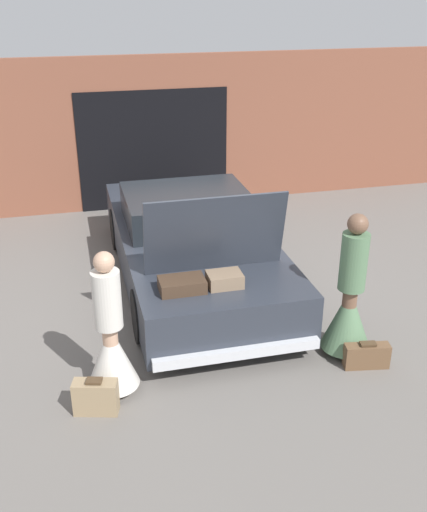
{
  "coord_description": "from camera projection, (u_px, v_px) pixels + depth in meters",
  "views": [
    {
      "loc": [
        -1.59,
        -7.62,
        3.98
      ],
      "look_at": [
        0.0,
        -1.28,
        0.96
      ],
      "focal_mm": 42.0,
      "sensor_mm": 36.0,
      "label": 1
    }
  ],
  "objects": [
    {
      "name": "person_right",
      "position": [
        349.0,
        305.0,
        6.79
      ],
      "size": [
        0.58,
        0.58,
        1.73
      ],
      "rotation": [
        0.0,
        0.0,
        1.65
      ],
      "color": "brown",
      "rests_on": "ground_plane"
    },
    {
      "name": "car",
      "position": [
        191.0,
        244.0,
        8.5
      ],
      "size": [
        2.02,
        4.74,
        1.78
      ],
      "color": "#2D333D",
      "rests_on": "ground_plane"
    },
    {
      "name": "person_left",
      "position": [
        111.0,
        343.0,
        6.16
      ],
      "size": [
        0.55,
        0.55,
        1.61
      ],
      "rotation": [
        0.0,
        0.0,
        -1.65
      ],
      "color": "tan",
      "rests_on": "ground_plane"
    },
    {
      "name": "suitcase_beside_right_person",
      "position": [
        367.0,
        356.0,
        6.72
      ],
      "size": [
        0.52,
        0.23,
        0.32
      ],
      "color": "brown",
      "rests_on": "ground_plane"
    },
    {
      "name": "ground_plane",
      "position": [
        192.0,
        280.0,
        8.72
      ],
      "size": [
        40.0,
        40.0,
        0.0
      ],
      "primitive_type": "plane",
      "color": "slate"
    },
    {
      "name": "suitcase_beside_left_person",
      "position": [
        96.0,
        397.0,
        5.99
      ],
      "size": [
        0.47,
        0.29,
        0.39
      ],
      "color": "#9E8460",
      "rests_on": "ground_plane"
    },
    {
      "name": "garage_wall_back",
      "position": [
        153.0,
        134.0,
        11.11
      ],
      "size": [
        12.0,
        0.14,
        2.8
      ],
      "color": "brown",
      "rests_on": "ground_plane"
    }
  ]
}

